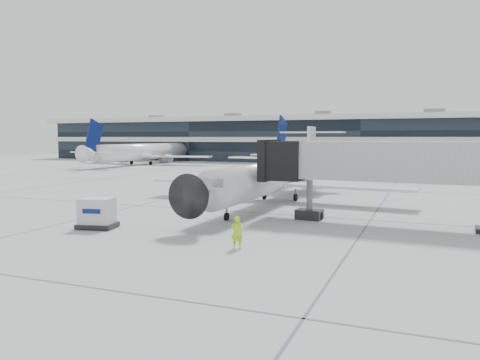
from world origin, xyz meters
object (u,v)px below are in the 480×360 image
at_px(regional_jet, 276,175).
at_px(ramp_worker, 237,232).
at_px(cargo_uld, 97,213).
at_px(jet_bridge, 407,163).

relative_size(regional_jet, ramp_worker, 17.74).
bearing_deg(cargo_uld, ramp_worker, -22.14).
relative_size(regional_jet, cargo_uld, 11.52).
bearing_deg(regional_jet, jet_bridge, -33.83).
relative_size(jet_bridge, ramp_worker, 10.42).
xyz_separation_m(regional_jet, cargo_uld, (-7.20, -16.72, -1.50)).
relative_size(regional_jet, jet_bridge, 1.70).
xyz_separation_m(regional_jet, ramp_worker, (3.60, -18.58, -1.61)).
relative_size(jet_bridge, cargo_uld, 6.77).
distance_m(jet_bridge, ramp_worker, 13.51).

